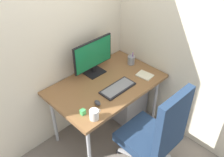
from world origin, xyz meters
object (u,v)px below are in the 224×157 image
at_px(pen_holder, 131,60).
at_px(filing_cabinet, 123,95).
at_px(desk_clamp_accessory, 83,112).
at_px(coffee_mug, 94,115).
at_px(mouse, 98,103).
at_px(monitor, 93,56).
at_px(keyboard, 118,88).
at_px(notebook, 145,75).
at_px(office_chair, 156,135).

bearing_deg(pen_holder, filing_cabinet, 169.83).
distance_m(pen_holder, desk_clamp_accessory, 0.99).
distance_m(pen_holder, coffee_mug, 1.00).
xyz_separation_m(mouse, pen_holder, (0.78, 0.25, 0.03)).
bearing_deg(monitor, keyboard, -93.04).
bearing_deg(monitor, coffee_mug, -131.20).
height_order(monitor, mouse, monitor).
bearing_deg(filing_cabinet, coffee_mug, -154.53).
bearing_deg(mouse, monitor, 64.98).
height_order(monitor, keyboard, monitor).
bearing_deg(pen_holder, coffee_mug, -157.87).
bearing_deg(desk_clamp_accessory, coffee_mug, -72.77).
bearing_deg(monitor, filing_cabinet, -25.33).
bearing_deg(notebook, monitor, 122.25).
height_order(mouse, desk_clamp_accessory, desk_clamp_accessory).
bearing_deg(notebook, office_chair, -137.78).
height_order(notebook, desk_clamp_accessory, desk_clamp_accessory).
bearing_deg(filing_cabinet, pen_holder, -10.17).
bearing_deg(desk_clamp_accessory, mouse, 0.31).
bearing_deg(keyboard, mouse, -174.32).
relative_size(keyboard, mouse, 4.80).
bearing_deg(mouse, notebook, 11.35).
xyz_separation_m(filing_cabinet, mouse, (-0.68, -0.27, 0.47)).
xyz_separation_m(office_chair, pen_holder, (0.54, 0.81, 0.23)).
bearing_deg(mouse, coffee_mug, -127.80).
height_order(filing_cabinet, keyboard, keyboard).
bearing_deg(keyboard, notebook, -7.39).
bearing_deg(filing_cabinet, keyboard, -146.38).
distance_m(keyboard, coffee_mug, 0.49).
bearing_deg(pen_holder, monitor, 157.83).
height_order(pen_holder, desk_clamp_accessory, pen_holder).
bearing_deg(keyboard, coffee_mug, -161.78).
height_order(filing_cabinet, mouse, mouse).
xyz_separation_m(filing_cabinet, desk_clamp_accessory, (-0.86, -0.27, 0.47)).
bearing_deg(office_chair, coffee_mug, 131.60).
relative_size(monitor, keyboard, 1.32).
relative_size(office_chair, keyboard, 2.89).
height_order(office_chair, keyboard, office_chair).
bearing_deg(pen_holder, keyboard, -154.14).
xyz_separation_m(keyboard, pen_holder, (0.46, 0.22, 0.04)).
xyz_separation_m(office_chair, filing_cabinet, (0.44, 0.83, -0.27)).
height_order(office_chair, pen_holder, office_chair).
bearing_deg(office_chair, pen_holder, 56.39).
xyz_separation_m(filing_cabinet, keyboard, (-0.36, -0.24, 0.46)).
distance_m(filing_cabinet, notebook, 0.54).
distance_m(office_chair, mouse, 0.64).
xyz_separation_m(mouse, coffee_mug, (-0.15, -0.12, 0.03)).
bearing_deg(monitor, pen_holder, -22.17).
relative_size(office_chair, pen_holder, 6.85).
xyz_separation_m(office_chair, monitor, (0.10, 0.99, 0.40)).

